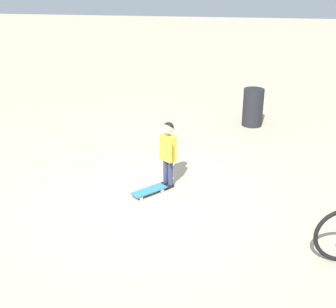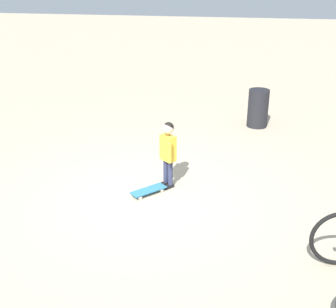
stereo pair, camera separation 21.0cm
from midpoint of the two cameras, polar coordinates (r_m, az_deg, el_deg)
name	(u,v)px [view 2 (the right image)]	position (r m, az deg, el deg)	size (l,w,h in m)	color
ground_plane	(147,197)	(6.63, -1.82, -5.59)	(50.00, 50.00, 0.00)	tan
child_person	(168,148)	(6.67, 0.90, 0.83)	(0.38, 0.28, 1.06)	#2D3351
skateboard	(148,190)	(6.69, -1.68, -4.74)	(0.54, 0.52, 0.07)	teal
trash_bin	(258,108)	(9.61, 12.22, 5.83)	(0.43, 0.43, 0.81)	black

